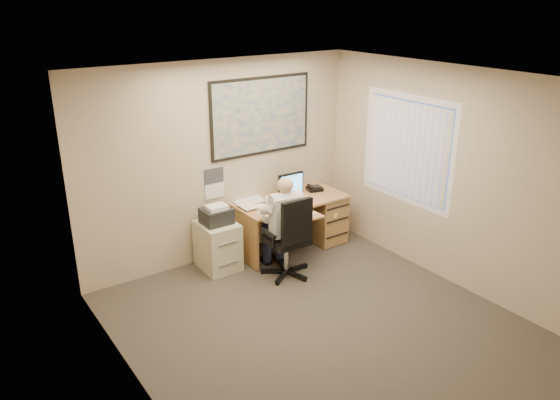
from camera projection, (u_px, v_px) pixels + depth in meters
room_shell at (328, 215)px, 5.53m from camera, size 4.00×4.50×2.70m
desk at (308, 214)px, 7.95m from camera, size 1.60×0.97×1.07m
world_map at (261, 116)px, 7.38m from camera, size 1.56×0.03×1.06m
wall_calendar at (214, 183)px, 7.28m from camera, size 0.28×0.01×0.42m
window_blinds at (407, 149)px, 7.12m from camera, size 0.06×1.40×1.30m
filing_cabinet at (218, 241)px, 7.21m from camera, size 0.46×0.56×0.90m
office_chair at (289, 253)px, 7.02m from camera, size 0.68×0.68×1.11m
person at (285, 227)px, 6.96m from camera, size 0.64×0.83×1.33m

